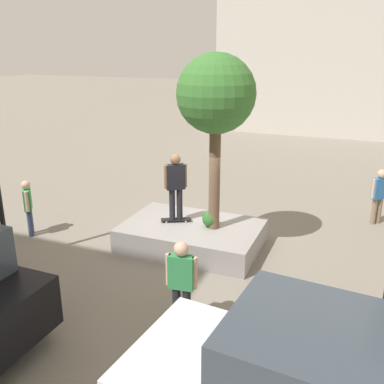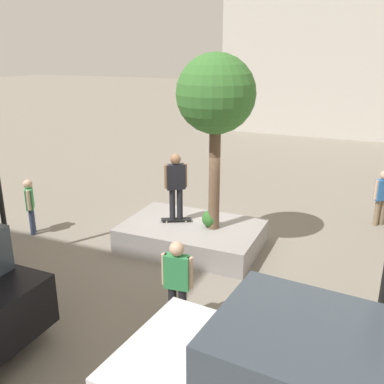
# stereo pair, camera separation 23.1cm
# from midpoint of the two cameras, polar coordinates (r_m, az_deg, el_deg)

# --- Properties ---
(ground_plane) EXTENTS (120.00, 120.00, 0.00)m
(ground_plane) POSITION_cam_midpoint_polar(r_m,az_deg,el_deg) (11.57, 0.41, -7.21)
(ground_plane) COLOR gray
(planter_ledge) EXTENTS (3.53, 2.34, 0.63)m
(planter_ledge) POSITION_cam_midpoint_polar(r_m,az_deg,el_deg) (11.45, 0.58, -5.77)
(planter_ledge) COLOR gray
(planter_ledge) RESTS_ON ground
(plaza_tree) EXTENTS (1.88, 1.88, 4.32)m
(plaza_tree) POSITION_cam_midpoint_polar(r_m,az_deg,el_deg) (10.31, 3.81, 12.47)
(plaza_tree) COLOR brown
(plaza_tree) RESTS_ON planter_ledge
(boxwood_shrub) EXTENTS (0.44, 0.44, 0.44)m
(boxwood_shrub) POSITION_cam_midpoint_polar(r_m,az_deg,el_deg) (11.12, 3.06, -3.54)
(boxwood_shrub) COLOR #2D6628
(boxwood_shrub) RESTS_ON planter_ledge
(skateboard) EXTENTS (0.81, 0.55, 0.07)m
(skateboard) POSITION_cam_midpoint_polar(r_m,az_deg,el_deg) (11.51, -1.52, -3.64)
(skateboard) COLOR black
(skateboard) RESTS_ON planter_ledge
(skateboarder) EXTENTS (0.50, 0.45, 1.77)m
(skateboarder) POSITION_cam_midpoint_polar(r_m,az_deg,el_deg) (11.16, -1.56, 1.31)
(skateboarder) COLOR black
(skateboarder) RESTS_ON skateboard
(passerby_with_bag) EXTENTS (0.41, 0.45, 1.60)m
(passerby_with_bag) POSITION_cam_midpoint_polar(r_m,az_deg,el_deg) (12.79, -20.12, -1.35)
(passerby_with_bag) COLOR navy
(passerby_with_bag) RESTS_ON ground
(bystander_watching) EXTENTS (0.59, 0.27, 1.76)m
(bystander_watching) POSITION_cam_midpoint_polar(r_m,az_deg,el_deg) (8.03, -1.13, -11.41)
(bystander_watching) COLOR black
(bystander_watching) RESTS_ON ground
(pedestrian_crossing) EXTENTS (0.46, 0.44, 1.68)m
(pedestrian_crossing) POSITION_cam_midpoint_polar(r_m,az_deg,el_deg) (13.80, 24.23, -0.26)
(pedestrian_crossing) COLOR #847056
(pedestrian_crossing) RESTS_ON ground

